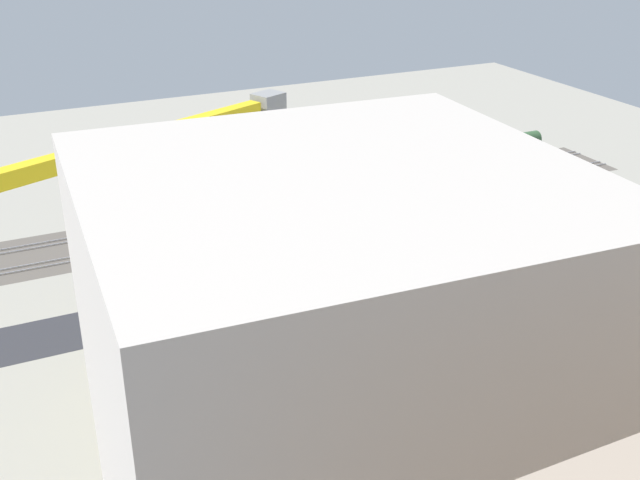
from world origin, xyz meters
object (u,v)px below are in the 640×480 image
parked_car_1 (398,244)px  parked_car_3 (308,263)px  street_tree_1 (369,255)px  construction_building (413,289)px  street_tree_3 (364,259)px  passenger_coach (498,151)px  box_truck_0 (358,280)px  box_truck_1 (258,309)px  street_tree_2 (428,243)px  parked_car_4 (256,274)px  platform_canopy_near (370,199)px  traffic_light (366,256)px  locomotive (392,175)px  parked_car_0 (440,237)px  tower_crane (217,259)px  parked_car_2 (351,256)px  street_tree_0 (255,283)px

parked_car_1 → parked_car_3: 14.55m
street_tree_1 → parked_car_3: bearing=-62.7°
construction_building → street_tree_3: size_ratio=4.16×
passenger_coach → parked_car_1: bearing=33.5°
box_truck_0 → box_truck_1: (14.42, 1.33, -0.19)m
box_truck_1 → street_tree_2: 25.11m
parked_car_4 → street_tree_2: (-21.24, 9.16, 4.30)m
construction_building → box_truck_0: construction_building is taller
platform_canopy_near → passenger_coach: bearing=-159.4°
parked_car_1 → traffic_light: 13.62m
street_tree_1 → street_tree_3: (0.49, -0.29, -0.53)m
parked_car_1 → construction_building: (14.57, 27.27, 9.20)m
locomotive → street_tree_2: 35.55m
parked_car_0 → parked_car_4: bearing=-0.8°
parked_car_1 → street_tree_2: 10.38m
parked_car_4 → traffic_light: traffic_light is taller
locomotive → parked_car_1: (12.44, 23.38, -1.17)m
parked_car_0 → box_truck_0: (18.34, 8.51, 1.01)m
construction_building → street_tree_2: (-13.50, -17.92, -4.81)m
street_tree_2 → tower_crane: bearing=30.9°
parked_car_2 → traffic_light: size_ratio=0.64×
street_tree_3 → street_tree_1: bearing=148.9°
traffic_light → parked_car_2: bearing=-104.0°
box_truck_0 → parked_car_1: bearing=-141.6°
locomotive → passenger_coach: (-22.82, 0.00, 1.28)m
parked_car_0 → street_tree_1: street_tree_1 is taller
parked_car_1 → parked_car_4: (22.31, 0.18, 0.10)m
parked_car_3 → traffic_light: traffic_light is taller
parked_car_1 → traffic_light: size_ratio=0.59×
box_truck_0 → street_tree_1: 3.56m
parked_car_0 → traffic_light: traffic_light is taller
platform_canopy_near → street_tree_1: street_tree_1 is taller
street_tree_0 → street_tree_1: (-15.63, 0.57, 0.76)m
parked_car_1 → parked_car_4: size_ratio=0.96×
platform_canopy_near → box_truck_1: bearing=37.9°
parked_car_3 → traffic_light: (-4.56, 8.35, 3.75)m
parked_car_1 → street_tree_1: 14.09m
street_tree_2 → street_tree_1: bearing=-1.5°
passenger_coach → construction_building: bearing=45.5°
box_truck_0 → parked_car_0: bearing=-155.1°
platform_canopy_near → parked_car_1: size_ratio=13.39×
tower_crane → street_tree_1: tower_crane is taller
parked_car_1 → box_truck_1: 27.94m
traffic_light → box_truck_0: bearing=24.7°
locomotive → parked_car_3: locomotive is taller
traffic_light → parked_car_4: bearing=-33.8°
passenger_coach → locomotive: bearing=-0.0°
parked_car_2 → street_tree_2: bearing=128.4°
platform_canopy_near → box_truck_0: size_ratio=5.81×
parked_car_3 → parked_car_1: bearing=-179.7°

